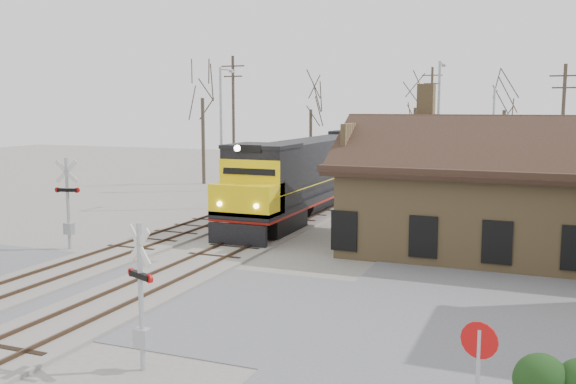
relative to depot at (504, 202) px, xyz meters
name	(u,v)px	position (x,y,z in m)	size (l,w,h in m)	color
ground	(136,294)	(-11.99, -12.00, -2.41)	(140.00, 140.00, 0.00)	gray
road	(136,294)	(-11.99, -12.00, -2.39)	(60.00, 9.00, 0.03)	slate
track_main	(288,223)	(-11.99, 3.00, -2.34)	(3.40, 90.00, 0.24)	gray
track_siding	(220,218)	(-16.49, 3.00, -2.34)	(3.40, 90.00, 0.24)	gray
depot	(504,202)	(0.00, 0.00, 0.00)	(15.20, 9.31, 7.90)	olive
locomotive_lead	(311,174)	(-11.99, 6.72, 0.18)	(3.31, 22.13, 4.92)	black
locomotive_trailing	(391,151)	(-11.99, 29.12, 0.18)	(3.31, 22.13, 4.65)	black
crossbuck_near	(141,302)	(-7.78, -17.63, -0.57)	(1.05, 0.53, 3.90)	#A5A8AD
crossbuck_far	(68,207)	(-19.32, -6.94, -0.37)	(1.23, 0.39, 4.40)	#A5A8AD
do_not_enter_sign	(478,361)	(0.63, -18.19, -0.65)	(0.76, 0.22, 2.58)	#A5A8AD
hedge_a	(541,381)	(1.83, -15.97, -1.78)	(1.25, 1.25, 1.25)	black
streetlight_a	(222,131)	(-18.31, 6.91, 2.79)	(0.25, 2.04, 9.31)	#A5A8AD
streetlight_b	(438,128)	(-4.91, 11.56, 2.97)	(0.25, 2.04, 9.66)	#A5A8AD
streetlight_c	(493,134)	(-2.30, 22.45, 2.22)	(0.25, 2.04, 8.20)	#A5A8AD
utility_pole_a	(233,121)	(-21.64, 15.20, 3.19)	(2.00, 0.24, 10.73)	#382D23
utility_pole_b	(431,119)	(-9.04, 33.50, 3.12)	(2.00, 0.24, 10.59)	#382D23
utility_pole_c	(562,132)	(2.63, 16.90, 2.64)	(2.00, 0.24, 9.64)	#382D23
tree_a	(202,84)	(-26.19, 18.29, 6.32)	(5.00, 5.00, 12.25)	#382D23
tree_b	(311,98)	(-19.90, 28.51, 5.12)	(4.31, 4.31, 10.57)	#382D23
tree_c	(415,97)	(-11.17, 36.30, 5.31)	(4.42, 4.42, 10.84)	#382D23
tree_d	(505,98)	(-1.92, 29.23, 5.08)	(4.29, 4.29, 10.52)	#382D23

